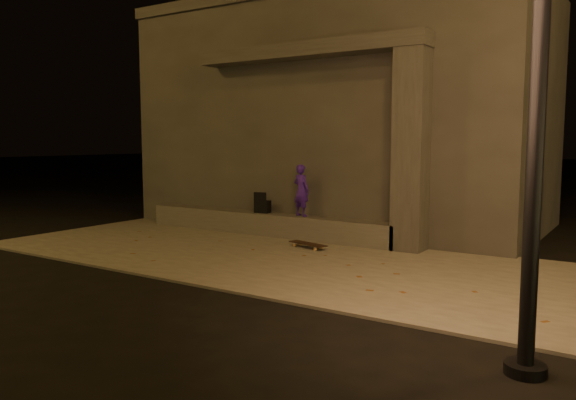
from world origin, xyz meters
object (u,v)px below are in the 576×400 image
Objects in this scene: skateboarder at (301,190)px; column at (411,151)px; backpack at (263,206)px; skateboard at (308,244)px.

column is at bearing -166.94° from skateboarder.
column reaches higher than backpack.
skateboarder is 1.04m from backpack.
skateboard is at bearing -152.19° from column.
skateboarder is 2.37× the size of backpack.
skateboarder is (-2.31, 0.00, -0.82)m from column.
column reaches higher than skateboarder.
skateboarder is 1.42m from skateboard.
column is 3.42× the size of skateboarder.
column is 3.49m from backpack.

